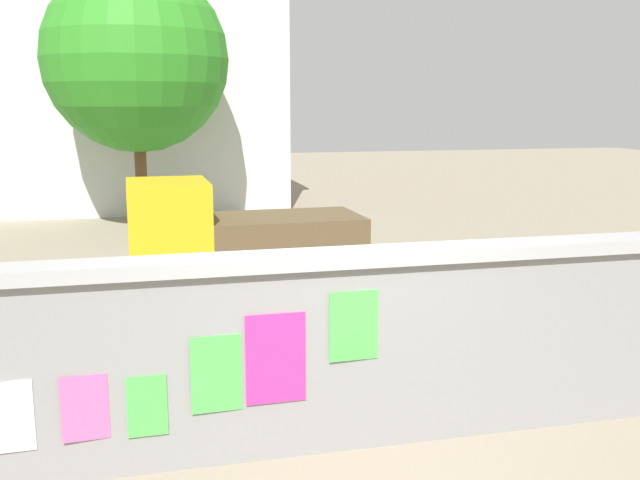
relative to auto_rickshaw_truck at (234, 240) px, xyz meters
The scene contains 9 objects.
ground 2.86m from the auto_rickshaw_truck, 83.16° to the left, with size 60.00×60.00×0.00m, color gray.
poster_wall 5.31m from the auto_rickshaw_truck, 86.57° to the right, with size 7.14×0.42×1.77m.
auto_rickshaw_truck is the anchor object (origin of this frame).
motorcycle 4.20m from the auto_rickshaw_truck, 74.62° to the right, with size 1.90×0.56×0.87m.
bicycle_near 3.11m from the auto_rickshaw_truck, 111.04° to the right, with size 1.71×0.44×0.95m.
bicycle_far 3.51m from the auto_rickshaw_truck, 21.95° to the right, with size 1.66×0.60×0.95m.
person_walking 4.42m from the auto_rickshaw_truck, 100.82° to the right, with size 0.40×0.40×1.62m.
tree_roadside 7.50m from the auto_rickshaw_truck, 101.72° to the left, with size 4.33×4.33×6.18m.
building_background 11.65m from the auto_rickshaw_truck, 97.07° to the left, with size 8.46×5.53×6.63m.
Camera 1 is at (-1.65, -5.79, 3.00)m, focal length 40.45 mm.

